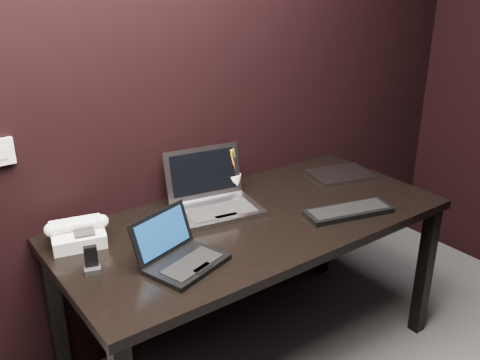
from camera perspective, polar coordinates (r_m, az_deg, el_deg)
wall_back at (r=2.31m, az=-10.53°, el=10.16°), size 4.00×0.00×4.00m
desk at (r=2.36m, az=1.54°, el=-5.75°), size 1.70×0.80×0.74m
netbook at (r=1.99m, az=-6.40°, el=-7.95°), size 0.34×0.32×0.18m
silver_laptop at (r=2.39m, az=-2.82°, el=-2.09°), size 0.41×0.39×0.25m
ext_keyboard at (r=2.40m, az=11.49°, el=-3.27°), size 0.41×0.23×0.02m
closed_laptop at (r=2.80m, az=10.63°, el=0.57°), size 0.35×0.29×0.02m
desk_phone at (r=2.20m, az=-16.92°, el=-5.49°), size 0.25×0.23×0.12m
mobile_phone at (r=2.00m, az=-15.54°, el=-8.46°), size 0.07×0.06×0.10m
pen_cup at (r=2.55m, az=-0.75°, el=-0.29°), size 0.09×0.09×0.22m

